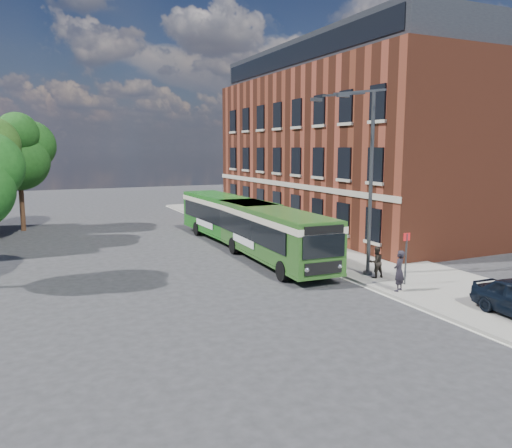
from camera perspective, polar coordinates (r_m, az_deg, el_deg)
name	(u,v)px	position (r m, az deg, el deg)	size (l,w,h in m)	color
ground	(255,279)	(24.41, -0.10, -6.31)	(120.00, 120.00, 0.00)	#29292B
pavement	(299,239)	(34.47, 4.92, -1.78)	(6.00, 48.00, 0.15)	gray
kerb_line	(259,244)	(33.10, 0.33, -2.30)	(0.12, 48.00, 0.01)	beige
brick_office	(351,140)	(41.06, 10.86, 9.44)	(12.10, 26.00, 14.20)	maroon
street_lamp	(365,180)	(24.40, 12.32, 4.90)	(2.96, 2.38, 9.00)	#3A3C3F
bus_stop_sign	(406,255)	(23.63, 16.76, -3.43)	(0.35, 0.08, 2.52)	#3A3C3F
bus_front	(271,230)	(27.58, 1.77, -0.67)	(3.01, 11.65, 3.02)	#29571D
bus_rear	(227,214)	(34.05, -3.32, 1.11)	(2.82, 11.62, 3.02)	#196416
pedestrian_a	(399,271)	(22.55, 16.03, -5.17)	(0.66, 0.43, 1.80)	black
pedestrian_b	(376,262)	(24.61, 13.56, -4.25)	(0.74, 0.58, 1.52)	black
tree_right	(19,151)	(41.93, -25.43, 7.50)	(5.29, 5.03, 8.92)	#331F12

